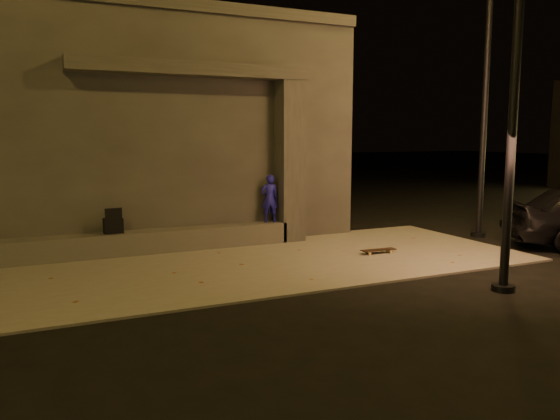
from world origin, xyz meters
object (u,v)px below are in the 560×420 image
skateboarder (270,198)px  skateboard (378,250)px  column (290,162)px  backpack (113,224)px  street_lamp_0 (518,27)px

skateboarder → skateboard: (1.51, -2.09, -0.92)m
column → skateboard: 2.90m
skateboarder → backpack: 3.44m
backpack → skateboard: size_ratio=0.68×
backpack → column: bearing=-2.7°
backpack → street_lamp_0: 8.00m
column → skateboard: size_ratio=4.72×
backpack → skateboarder: bearing=-2.7°
column → backpack: bearing=180.0°
skateboarder → backpack: (-3.42, 0.00, -0.36)m
column → backpack: column is taller
skateboarder → skateboard: bearing=137.8°
skateboarder → backpack: size_ratio=2.07×
skateboarder → backpack: bearing=12.0°
backpack → skateboard: (4.93, -2.09, -0.56)m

